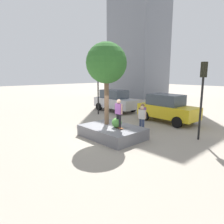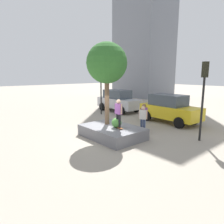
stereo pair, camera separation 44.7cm
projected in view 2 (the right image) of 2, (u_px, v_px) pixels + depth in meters
name	position (u px, v px, depth m)	size (l,w,h in m)	color
ground_plane	(107.00, 136.00, 12.54)	(120.00, 120.00, 0.00)	#9E9384
planter_ledge	(112.00, 132.00, 12.24)	(3.67, 2.58, 0.67)	slate
plaza_tree	(107.00, 64.00, 12.09)	(2.46, 2.46, 5.01)	brown
boxwood_shrub	(117.00, 123.00, 11.90)	(0.59, 0.59, 0.59)	#4C8C3D
skateboard	(118.00, 127.00, 11.79)	(0.83, 0.39, 0.07)	brown
skateboarder	(118.00, 111.00, 11.61)	(0.56, 0.25, 1.64)	black
sedan_parked	(118.00, 101.00, 20.71)	(4.70, 2.21, 2.19)	#B7B7BC
taxi_cab	(169.00, 108.00, 15.94)	(4.82, 2.39, 2.20)	gold
traffic_light_corner	(204.00, 88.00, 11.16)	(0.37, 0.35, 4.46)	black
traffic_light_median	(101.00, 80.00, 18.76)	(0.35, 0.29, 4.85)	black
bystander_watching	(144.00, 114.00, 14.04)	(0.32, 0.58, 1.77)	#8C9EB7
passerby_with_bag	(143.00, 117.00, 13.51)	(0.54, 0.35, 1.70)	navy
office_tower_glass	(145.00, 11.00, 32.82)	(8.31, 6.87, 27.71)	slate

